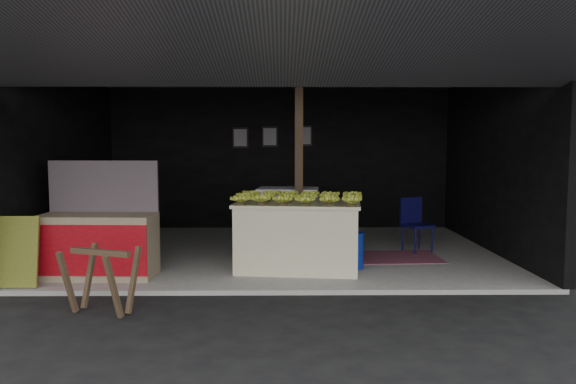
{
  "coord_description": "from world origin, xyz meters",
  "views": [
    {
      "loc": [
        0.04,
        -6.56,
        1.83
      ],
      "look_at": [
        0.13,
        1.57,
        1.1
      ],
      "focal_mm": 35.0,
      "sensor_mm": 36.0,
      "label": 1
    }
  ],
  "objects_px": {
    "white_crate": "(288,221)",
    "neighbor_stall": "(98,242)",
    "banana_table": "(298,236)",
    "sawhorse": "(101,273)",
    "water_barrel": "(352,251)",
    "plastic_chair": "(414,220)"
  },
  "relations": [
    {
      "from": "white_crate",
      "to": "neighbor_stall",
      "type": "distance_m",
      "value": 2.91
    },
    {
      "from": "white_crate",
      "to": "neighbor_stall",
      "type": "bearing_deg",
      "value": -143.61
    },
    {
      "from": "white_crate",
      "to": "neighbor_stall",
      "type": "height_order",
      "value": "neighbor_stall"
    },
    {
      "from": "banana_table",
      "to": "sawhorse",
      "type": "height_order",
      "value": "banana_table"
    },
    {
      "from": "neighbor_stall",
      "to": "water_barrel",
      "type": "height_order",
      "value": "neighbor_stall"
    },
    {
      "from": "white_crate",
      "to": "sawhorse",
      "type": "distance_m",
      "value": 3.55
    },
    {
      "from": "banana_table",
      "to": "water_barrel",
      "type": "relative_size",
      "value": 3.83
    },
    {
      "from": "neighbor_stall",
      "to": "sawhorse",
      "type": "height_order",
      "value": "neighbor_stall"
    },
    {
      "from": "water_barrel",
      "to": "plastic_chair",
      "type": "bearing_deg",
      "value": 46.61
    },
    {
      "from": "white_crate",
      "to": "plastic_chair",
      "type": "height_order",
      "value": "white_crate"
    },
    {
      "from": "water_barrel",
      "to": "white_crate",
      "type": "bearing_deg",
      "value": 131.01
    },
    {
      "from": "water_barrel",
      "to": "banana_table",
      "type": "bearing_deg",
      "value": -175.02
    },
    {
      "from": "water_barrel",
      "to": "plastic_chair",
      "type": "height_order",
      "value": "plastic_chair"
    },
    {
      "from": "banana_table",
      "to": "neighbor_stall",
      "type": "distance_m",
      "value": 2.66
    },
    {
      "from": "neighbor_stall",
      "to": "plastic_chair",
      "type": "relative_size",
      "value": 1.76
    },
    {
      "from": "water_barrel",
      "to": "plastic_chair",
      "type": "distance_m",
      "value": 1.72
    },
    {
      "from": "banana_table",
      "to": "water_barrel",
      "type": "bearing_deg",
      "value": 11.89
    },
    {
      "from": "white_crate",
      "to": "neighbor_stall",
      "type": "xyz_separation_m",
      "value": [
        -2.5,
        -1.49,
        -0.06
      ]
    },
    {
      "from": "sawhorse",
      "to": "plastic_chair",
      "type": "xyz_separation_m",
      "value": [
        4.07,
        3.13,
        0.13
      ]
    },
    {
      "from": "plastic_chair",
      "to": "neighbor_stall",
      "type": "bearing_deg",
      "value": 177.53
    },
    {
      "from": "white_crate",
      "to": "water_barrel",
      "type": "bearing_deg",
      "value": -43.34
    },
    {
      "from": "white_crate",
      "to": "water_barrel",
      "type": "relative_size",
      "value": 2.21
    }
  ]
}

